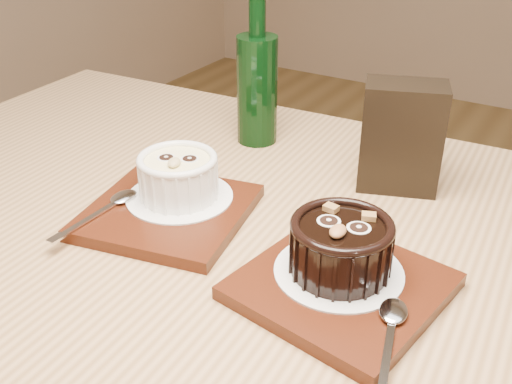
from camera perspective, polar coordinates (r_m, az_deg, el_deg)
table at (r=0.73m, az=-0.64°, el=-10.94°), size 1.24×0.86×0.75m
tray_left at (r=0.72m, az=-8.34°, el=-1.89°), size 0.21×0.21×0.01m
doily_left at (r=0.74m, az=-7.28°, el=-0.44°), size 0.13×0.13×0.00m
ramekin_white at (r=0.72m, az=-7.43°, el=1.66°), size 0.10×0.10×0.06m
spoon_left at (r=0.72m, az=-14.39°, el=-1.59°), size 0.03×0.13×0.01m
tray_right at (r=0.60m, az=8.10°, el=-8.88°), size 0.21×0.21×0.01m
doily_right at (r=0.61m, az=7.88°, el=-7.48°), size 0.13×0.13×0.00m
ramekin_dark at (r=0.59m, az=8.09°, el=-4.96°), size 0.10×0.10×0.06m
spoon_right at (r=0.54m, az=12.62°, el=-13.31°), size 0.06×0.14×0.01m
condiment_stand at (r=0.78m, az=13.66°, el=5.11°), size 0.11×0.09×0.14m
green_bottle at (r=0.89m, az=0.11°, el=10.09°), size 0.06×0.06×0.22m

